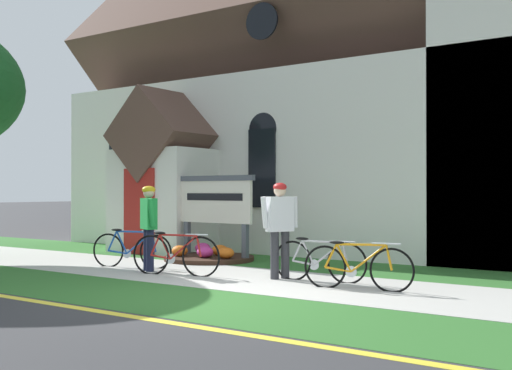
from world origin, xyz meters
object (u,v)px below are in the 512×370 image
at_px(bicycle_silver, 357,267).
at_px(bicycle_orange, 131,250).
at_px(bicycle_white, 175,254).
at_px(cyclist_in_red_jersey, 149,222).
at_px(bicycle_black, 319,260).
at_px(cyclist_in_orange_jersey, 280,222).
at_px(church_sign, 215,203).

bearing_deg(bicycle_silver, bicycle_orange, 179.83).
relative_size(bicycle_white, cyclist_in_red_jersey, 1.04).
xyz_separation_m(bicycle_silver, bicycle_white, (-3.48, -0.36, 0.02)).
height_order(bicycle_black, cyclist_in_red_jersey, cyclist_in_red_jersey).
relative_size(bicycle_white, cyclist_in_orange_jersey, 1.01).
bearing_deg(cyclist_in_orange_jersey, bicycle_white, -159.63).
relative_size(cyclist_in_orange_jersey, cyclist_in_red_jersey, 1.03).
xyz_separation_m(bicycle_black, cyclist_in_orange_jersey, (-0.70, -0.14, 0.63)).
bearing_deg(bicycle_white, bicycle_black, 17.92).
distance_m(bicycle_orange, cyclist_in_orange_jersey, 3.43).
distance_m(bicycle_orange, cyclist_in_red_jersey, 0.95).
distance_m(church_sign, bicycle_silver, 5.08).
distance_m(church_sign, bicycle_orange, 2.36).
bearing_deg(church_sign, bicycle_silver, -25.31).
height_order(church_sign, bicycle_white, church_sign).
distance_m(bicycle_orange, bicycle_white, 1.56).
distance_m(bicycle_silver, bicycle_white, 3.49).
bearing_deg(bicycle_white, church_sign, 112.60).
xyz_separation_m(bicycle_orange, bicycle_white, (1.51, -0.37, 0.02)).
relative_size(bicycle_orange, cyclist_in_orange_jersey, 1.00).
bearing_deg(bicycle_black, bicycle_white, -162.08).
distance_m(bicycle_black, bicycle_white, 2.67).
height_order(church_sign, cyclist_in_orange_jersey, church_sign).
height_order(bicycle_orange, cyclist_in_orange_jersey, cyclist_in_orange_jersey).
height_order(bicycle_orange, bicycle_white, bicycle_white).
bearing_deg(bicycle_orange, bicycle_black, 6.29).
bearing_deg(church_sign, bicycle_orange, -102.68).
bearing_deg(cyclist_in_red_jersey, bicycle_silver, 2.90).
relative_size(bicycle_silver, bicycle_white, 1.01).
bearing_deg(cyclist_in_orange_jersey, bicycle_orange, -174.75).
relative_size(bicycle_silver, bicycle_black, 1.04).
bearing_deg(bicycle_orange, bicycle_white, -13.88).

